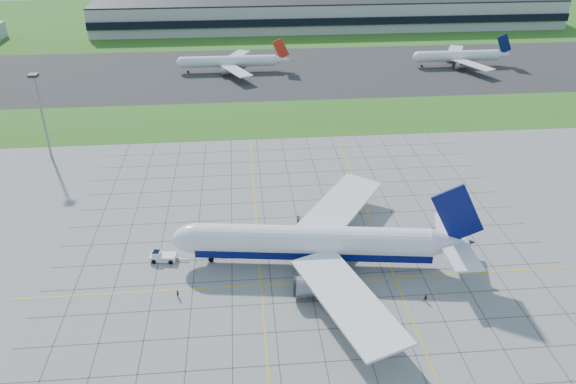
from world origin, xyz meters
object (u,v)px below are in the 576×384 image
pushback_tug (162,257)px  distant_jet_1 (230,61)px  light_mast (40,106)px  crew_far (426,299)px  airliner (315,243)px  crew_near (178,294)px  distant_jet_2 (459,56)px

pushback_tug → distant_jet_1: size_ratio=0.18×
light_mast → crew_far: (92.01, -75.14, -15.38)m
light_mast → pushback_tug: 70.13m
crew_far → airliner: bearing=170.7°
airliner → light_mast: bearing=147.4°
crew_far → light_mast: bearing=166.9°
airliner → distant_jet_1: (-17.87, 142.81, -1.12)m
crew_near → distant_jet_1: bearing=25.9°
distant_jet_1 → crew_near: bearing=-94.1°
light_mast → distant_jet_1: bearing=56.6°
crew_far → distant_jet_2: (63.71, 156.53, 3.68)m
pushback_tug → crew_near: 13.65m
pushback_tug → distant_jet_1: bearing=91.4°
airliner → crew_far: airliner is taller
crew_near → distant_jet_2: (112.48, 150.70, 3.62)m
distant_jet_2 → crew_far: bearing=-112.1°
airliner → distant_jet_1: bearing=104.8°
pushback_tug → airliner: bearing=0.0°
airliner → crew_far: (20.14, -14.32, -4.81)m
airliner → distant_jet_1: 143.92m
distant_jet_1 → distant_jet_2: size_ratio=1.09×
airliner → distant_jet_2: (83.84, 142.21, -1.12)m
airliner → crew_far: bearing=-27.7°
light_mast → distant_jet_2: (155.72, 81.39, -11.69)m
crew_near → crew_far: 49.12m
light_mast → crew_far: 119.79m
airliner → distant_jet_1: airliner is taller
airliner → distant_jet_1: size_ratio=1.41×
pushback_tug → crew_near: size_ratio=4.75×
distant_jet_2 → distant_jet_1: bearing=179.7°
distant_jet_1 → distant_jet_2: (101.71, -0.60, -0.00)m
airliner → pushback_tug: 33.65m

